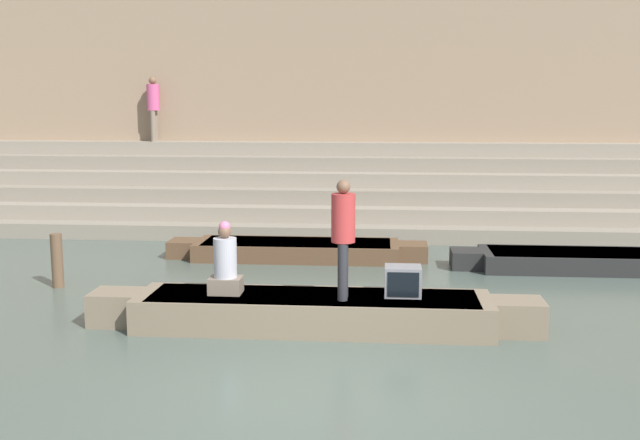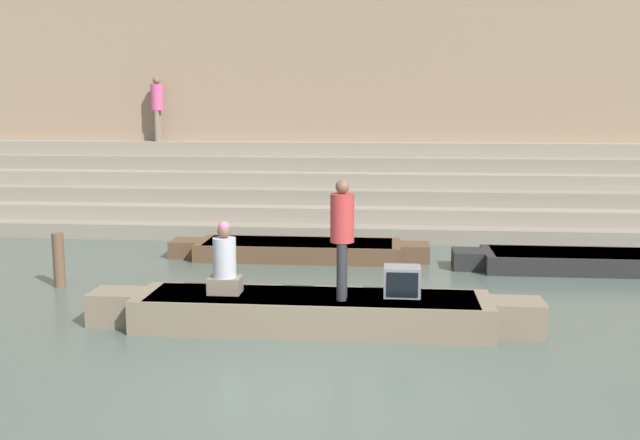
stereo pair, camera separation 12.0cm
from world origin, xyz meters
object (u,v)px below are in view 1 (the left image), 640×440
Objects in this scene: moored_boat_shore at (592,260)px; person_standing at (343,231)px; tv_set at (403,281)px; person_on_steps at (153,104)px; rowboat_main at (313,311)px; moored_boat_distant at (297,249)px; mooring_post at (57,261)px; person_rowing at (225,265)px.

person_standing is at bearing -135.24° from moored_boat_shore.
tv_set is 0.30× the size of person_on_steps.
rowboat_main is 3.72× the size of person_on_steps.
person_on_steps reaches higher than tv_set.
person_standing is at bearing -82.77° from moored_boat_distant.
person_on_steps reaches higher than mooring_post.
tv_set is 0.10× the size of moored_boat_shore.
person_rowing is 10.83m from person_on_steps.
person_rowing is at bearing 16.91° from person_on_steps.
tv_set is at bearing 28.62° from person_on_steps.
moored_boat_shore is (3.73, 4.06, -0.50)m from tv_set.
moored_boat_shore is at bearing 40.81° from rowboat_main.
tv_set reaches higher than rowboat_main.
mooring_post is at bearing 154.73° from person_standing.
person_standing reaches higher than tv_set.
person_on_steps is at bearing 124.79° from moored_boat_distant.
moored_boat_distant is (-5.78, 0.58, -0.00)m from moored_boat_shore.
person_on_steps is (-6.56, 9.72, 2.43)m from tv_set.
person_rowing is at bearing -102.63° from moored_boat_distant.
person_on_steps reaches higher than person_rowing.
mooring_post reaches higher than tv_set.
rowboat_main is 12.54× the size of tv_set.
moored_boat_shore is 5.81m from moored_boat_distant.
moored_boat_shore is 9.91m from mooring_post.
rowboat_main is 5.08m from mooring_post.
moored_boat_shore is at bearing 12.63° from mooring_post.
person_rowing is 4.79m from moored_boat_distant.
rowboat_main is 1.42m from person_rowing.
person_on_steps is (-5.28, 9.83, 2.87)m from rowboat_main.
tv_set is (0.84, 0.23, -0.75)m from person_standing.
rowboat_main is 4.80m from moored_boat_distant.
person_on_steps is at bearing 152.70° from moored_boat_shore.
tv_set is (1.28, 0.11, 0.44)m from rowboat_main.
person_rowing reaches higher than mooring_post.
rowboat_main is 11.52m from person_on_steps.
moored_boat_distant is at bearing 175.86° from moored_boat_shore.
person_rowing is 0.20× the size of moored_boat_shore.
person_rowing is at bearing -145.00° from moored_boat_shore.
tv_set is (2.54, 0.08, -0.21)m from person_rowing.
person_rowing is at bearing -171.95° from tv_set.
mooring_post is (-5.10, 2.13, -0.97)m from person_standing.
moored_boat_shore is 12.10m from person_on_steps.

